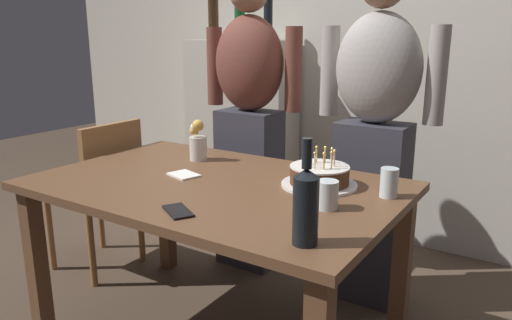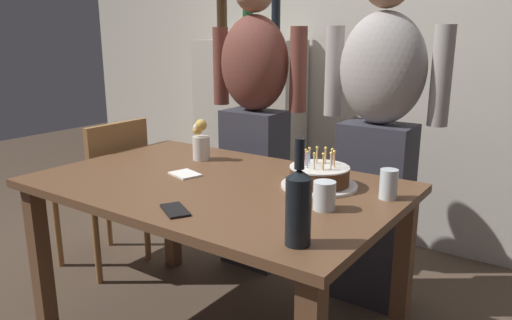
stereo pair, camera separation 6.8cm
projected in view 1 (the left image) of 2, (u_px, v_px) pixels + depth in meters
name	position (u px, v px, depth m)	size (l,w,h in m)	color
back_wall	(360.00, 40.00, 3.13)	(5.20, 0.10, 2.60)	beige
dining_table	(216.00, 204.00, 2.03)	(1.50, 0.96, 0.74)	brown
birthday_cake	(319.00, 177.00, 1.94)	(0.31, 0.31, 0.15)	white
water_glass_near	(327.00, 195.00, 1.68)	(0.08, 0.08, 0.10)	silver
water_glass_far	(389.00, 183.00, 1.80)	(0.07, 0.07, 0.11)	silver
wine_bottle	(306.00, 204.00, 1.38)	(0.08, 0.08, 0.31)	black
cell_phone	(178.00, 211.00, 1.66)	(0.14, 0.07, 0.01)	black
napkin_stack	(184.00, 175.00, 2.09)	(0.13, 0.10, 0.01)	white
flower_vase	(198.00, 141.00, 2.33)	(0.08, 0.08, 0.20)	silver
person_man_bearded	(249.00, 119.00, 2.72)	(0.61, 0.27, 1.66)	#33333D
person_woman_cardigan	(374.00, 132.00, 2.34)	(0.61, 0.27, 1.66)	#33333D
dining_chair	(103.00, 185.00, 2.72)	(0.42, 0.42, 0.87)	olive
shelf_cabinet	(241.00, 130.00, 3.52)	(0.81, 0.30, 1.57)	beige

